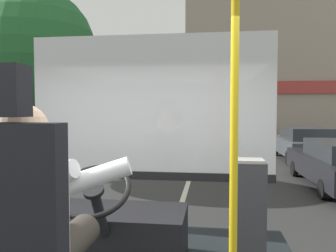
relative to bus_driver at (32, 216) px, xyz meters
name	(u,v)px	position (x,y,z in m)	size (l,w,h in m)	color
ground	(192,173)	(0.12, 9.24, -1.59)	(18.00, 44.00, 0.06)	#2C2C2C
bus_driver	(32,216)	(0.00, 0.00, 0.00)	(0.76, 0.59, 0.73)	#332D28
steering_console	(115,233)	(0.00, 1.20, -0.53)	(1.10, 0.99, 0.81)	black
handrail_pole	(234,133)	(0.86, 0.52, 0.32)	(0.04, 0.04, 2.13)	gold
fare_box	(249,214)	(1.03, 1.23, -0.34)	(0.23, 0.21, 0.82)	#333338
windshield_panel	(150,123)	(0.12, 2.06, 0.30)	(2.50, 0.08, 1.48)	silver
street_tree	(37,47)	(-4.27, 7.81, 2.23)	(3.30, 3.30, 5.46)	#4C3828
shop_building	(297,65)	(5.32, 17.57, 2.82)	(11.79, 4.45, 8.77)	gray
parked_car_charcoal	(305,143)	(4.39, 12.29, -0.89)	(1.90, 3.96, 1.31)	#474C51
parked_car_green	(281,133)	(4.62, 17.93, -0.87)	(1.77, 4.00, 1.37)	#195633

